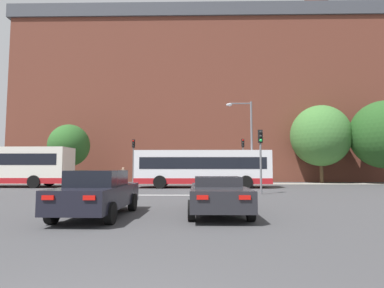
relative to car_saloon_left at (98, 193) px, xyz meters
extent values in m
cube|color=silver|center=(2.17, 7.68, -0.77)|extent=(8.11, 0.30, 0.01)
cube|color=gray|center=(2.17, 20.19, -0.77)|extent=(69.01, 2.50, 0.01)
cube|color=brown|center=(4.69, 29.32, 8.82)|extent=(46.61, 11.54, 19.19)
cube|color=#42444C|center=(4.69, 29.32, 19.21)|extent=(47.55, 12.00, 1.60)
cube|color=brown|center=(-14.74, 29.26, 21.04)|extent=(0.90, 0.90, 2.05)
cube|color=brown|center=(-8.12, 28.82, 21.04)|extent=(0.90, 0.90, 2.05)
cube|color=brown|center=(-1.93, 31.44, 21.04)|extent=(0.90, 0.90, 2.05)
cube|color=brown|center=(5.00, 31.15, 21.04)|extent=(0.90, 0.90, 2.05)
cube|color=brown|center=(10.80, 28.11, 21.04)|extent=(0.90, 0.90, 2.05)
cube|color=brown|center=(17.93, 27.43, 21.04)|extent=(0.90, 0.90, 2.05)
cube|color=brown|center=(24.88, 28.24, 21.04)|extent=(0.90, 0.90, 2.05)
cylinder|color=#5B2D22|center=(19.47, 29.32, 22.01)|extent=(3.02, 3.02, 3.98)
cube|color=black|center=(0.00, 0.01, -0.11)|extent=(1.85, 4.34, 0.69)
cube|color=black|center=(0.00, -0.03, 0.49)|extent=(1.55, 1.97, 0.51)
cylinder|color=black|center=(-0.81, 1.36, -0.45)|extent=(0.23, 0.64, 0.64)
cylinder|color=black|center=(0.87, 1.33, -0.45)|extent=(0.23, 0.64, 0.64)
cylinder|color=black|center=(-0.87, -1.31, -0.45)|extent=(0.23, 0.64, 0.64)
cylinder|color=black|center=(0.82, -1.34, -0.45)|extent=(0.23, 0.64, 0.64)
cube|color=red|center=(-0.59, -2.15, 0.06)|extent=(0.32, 0.06, 0.12)
cube|color=red|center=(0.50, -2.17, 0.06)|extent=(0.32, 0.06, 0.12)
cube|color=#232328|center=(4.01, 0.68, -0.13)|extent=(1.86, 4.64, 0.64)
cube|color=#232328|center=(4.01, 0.80, 0.35)|extent=(1.60, 1.39, 0.33)
cylinder|color=black|center=(3.12, 2.12, -0.45)|extent=(0.22, 0.64, 0.64)
cylinder|color=black|center=(4.90, 2.12, -0.45)|extent=(0.22, 0.64, 0.64)
cylinder|color=black|center=(3.12, -0.76, -0.45)|extent=(0.22, 0.64, 0.64)
cylinder|color=black|center=(4.90, -0.76, -0.45)|extent=(0.22, 0.64, 0.64)
cube|color=red|center=(3.43, -1.66, 0.03)|extent=(0.32, 0.05, 0.12)
cube|color=red|center=(4.59, -1.66, 0.03)|extent=(0.32, 0.05, 0.12)
cube|color=silver|center=(3.71, 14.25, 0.88)|extent=(10.62, 2.49, 2.60)
cube|color=#AD191E|center=(3.71, 14.25, -0.20)|extent=(10.64, 2.51, 0.44)
cube|color=black|center=(3.71, 14.25, 1.18)|extent=(9.77, 2.52, 0.90)
cylinder|color=black|center=(0.42, 13.05, -0.27)|extent=(1.00, 0.28, 1.00)
cylinder|color=black|center=(0.42, 15.45, -0.27)|extent=(1.00, 0.28, 1.00)
cylinder|color=black|center=(7.00, 13.05, -0.27)|extent=(1.00, 0.28, 1.00)
cylinder|color=black|center=(7.00, 15.45, -0.27)|extent=(1.00, 0.28, 1.00)
cube|color=silver|center=(-13.06, 14.58, 1.03)|extent=(11.53, 2.51, 2.91)
cube|color=black|center=(-13.06, 14.58, 1.48)|extent=(10.60, 2.54, 0.90)
cylinder|color=black|center=(-9.49, 13.37, -0.27)|extent=(1.00, 0.28, 1.00)
cylinder|color=black|center=(-9.49, 15.78, -0.27)|extent=(1.00, 0.28, 1.00)
cylinder|color=slate|center=(7.74, 19.24, 1.03)|extent=(0.12, 0.12, 3.60)
cube|color=black|center=(7.74, 19.24, 3.22)|extent=(0.26, 0.20, 0.80)
sphere|color=red|center=(7.74, 19.11, 3.48)|extent=(0.17, 0.17, 0.17)
sphere|color=black|center=(7.74, 19.11, 3.22)|extent=(0.17, 0.17, 0.17)
sphere|color=black|center=(7.74, 19.11, 2.97)|extent=(0.17, 0.17, 0.17)
cylinder|color=slate|center=(7.15, 8.35, 0.78)|extent=(0.12, 0.12, 3.11)
cube|color=black|center=(7.15, 8.35, 2.74)|extent=(0.26, 0.20, 0.80)
sphere|color=black|center=(7.15, 8.22, 2.99)|extent=(0.17, 0.17, 0.17)
sphere|color=black|center=(7.15, 8.22, 2.74)|extent=(0.17, 0.17, 0.17)
sphere|color=#1ED14C|center=(7.15, 8.22, 2.48)|extent=(0.17, 0.17, 0.17)
cylinder|color=slate|center=(-2.99, 19.28, 1.01)|extent=(0.12, 0.12, 3.56)
cube|color=black|center=(-2.99, 19.28, 3.19)|extent=(0.26, 0.20, 0.80)
sphere|color=red|center=(-2.99, 19.15, 3.44)|extent=(0.17, 0.17, 0.17)
sphere|color=black|center=(-2.99, 19.15, 3.19)|extent=(0.17, 0.17, 0.17)
sphere|color=black|center=(-2.99, 19.15, 2.93)|extent=(0.17, 0.17, 0.17)
cylinder|color=slate|center=(7.62, 13.84, 2.67)|extent=(0.16, 0.16, 6.89)
cylinder|color=slate|center=(6.74, 13.84, 5.97)|extent=(1.76, 0.10, 0.10)
ellipsoid|color=#B2B2B7|center=(5.86, 13.84, 5.87)|extent=(0.50, 0.36, 0.22)
cylinder|color=black|center=(-4.07, 19.93, -0.39)|extent=(0.13, 0.13, 0.77)
cylinder|color=black|center=(-4.22, 20.02, -0.39)|extent=(0.13, 0.13, 0.77)
cube|color=tan|center=(-4.15, 19.97, 0.31)|extent=(0.46, 0.40, 0.61)
sphere|color=tan|center=(-4.15, 19.97, 0.73)|extent=(0.23, 0.23, 0.23)
cylinder|color=#333851|center=(7.18, 20.96, -0.39)|extent=(0.13, 0.13, 0.77)
cylinder|color=#333851|center=(7.03, 21.05, -0.39)|extent=(0.13, 0.13, 0.77)
cube|color=olive|center=(7.10, 21.01, 0.31)|extent=(0.46, 0.39, 0.61)
sphere|color=tan|center=(7.10, 21.01, 0.73)|extent=(0.23, 0.23, 0.23)
cylinder|color=#4C3823|center=(16.25, 21.61, 0.40)|extent=(0.36, 0.36, 2.35)
ellipsoid|color=#3D7033|center=(16.25, 21.61, 4.17)|extent=(6.10, 6.10, 6.41)
ellipsoid|color=#234C1E|center=(21.68, 19.62, 4.07)|extent=(6.35, 6.35, 6.67)
cylinder|color=#4C3823|center=(-9.51, 19.59, 0.28)|extent=(0.36, 0.36, 2.10)
ellipsoid|color=#285623|center=(-9.51, 19.59, 3.03)|extent=(4.00, 4.00, 4.20)
camera|label=1|loc=(3.29, -9.93, 0.85)|focal=28.00mm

